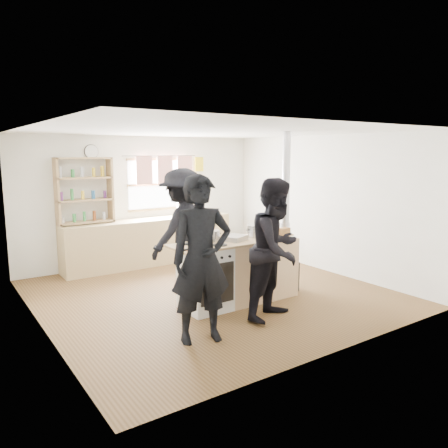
{
  "coord_description": "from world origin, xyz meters",
  "views": [
    {
      "loc": [
        -3.55,
        -5.55,
        2.18
      ],
      "look_at": [
        0.18,
        -0.1,
        1.1
      ],
      "focal_mm": 35.0,
      "sensor_mm": 36.0,
      "label": 1
    }
  ],
  "objects": [
    {
      "name": "cooking_island",
      "position": [
        0.14,
        -0.55,
        0.47
      ],
      "size": [
        1.97,
        0.64,
        0.93
      ],
      "color": "silver",
      "rests_on": "ground"
    },
    {
      "name": "skillet_greens",
      "position": [
        -0.63,
        -0.72,
        0.96
      ],
      "size": [
        0.33,
        0.33,
        0.05
      ],
      "color": "black",
      "rests_on": "cooking_island"
    },
    {
      "name": "person_far",
      "position": [
        -0.27,
        0.4,
        0.97
      ],
      "size": [
        1.43,
        1.12,
        1.94
      ],
      "primitive_type": "imported",
      "rotation": [
        0.0,
        0.0,
        3.51
      ],
      "color": "black",
      "rests_on": "ground"
    },
    {
      "name": "person_near_left",
      "position": [
        -1.02,
        -1.39,
        0.97
      ],
      "size": [
        0.8,
        0.62,
        1.95
      ],
      "primitive_type": "imported",
      "rotation": [
        0.0,
        0.0,
        -0.24
      ],
      "color": "black",
      "rests_on": "ground"
    },
    {
      "name": "ground",
      "position": [
        0.0,
        0.0,
        -0.01
      ],
      "size": [
        5.0,
        5.0,
        0.01
      ],
      "primitive_type": "cube",
      "color": "brown",
      "rests_on": "ground"
    },
    {
      "name": "stockpot_stove",
      "position": [
        -0.24,
        -0.42,
        1.01
      ],
      "size": [
        0.22,
        0.22,
        0.18
      ],
      "color": "#B8B8BB",
      "rests_on": "cooking_island"
    },
    {
      "name": "flue_heater",
      "position": [
        1.04,
        -0.53,
        0.66
      ],
      "size": [
        0.35,
        0.35,
        2.5
      ],
      "color": "black",
      "rests_on": "ground"
    },
    {
      "name": "bread_board",
      "position": [
        0.88,
        -0.68,
        0.98
      ],
      "size": [
        0.32,
        0.26,
        0.12
      ],
      "color": "tan",
      "rests_on": "cooking_island"
    },
    {
      "name": "back_counter",
      "position": [
        0.0,
        2.22,
        0.45
      ],
      "size": [
        3.4,
        0.55,
        0.9
      ],
      "primitive_type": "cube",
      "color": "tan",
      "rests_on": "ground"
    },
    {
      "name": "thermos",
      "position": [
        0.66,
        2.22,
        1.04
      ],
      "size": [
        0.1,
        0.1,
        0.29
      ],
      "primitive_type": "cylinder",
      "color": "silver",
      "rests_on": "back_counter"
    },
    {
      "name": "roast_tray",
      "position": [
        0.07,
        -0.54,
        0.97
      ],
      "size": [
        0.41,
        0.38,
        0.07
      ],
      "color": "silver",
      "rests_on": "cooking_island"
    },
    {
      "name": "shelving_unit",
      "position": [
        -1.2,
        2.34,
        1.51
      ],
      "size": [
        1.0,
        0.28,
        1.2
      ],
      "color": "tan",
      "rests_on": "back_counter"
    },
    {
      "name": "stockpot_counter",
      "position": [
        0.48,
        -0.5,
        1.02
      ],
      "size": [
        0.28,
        0.28,
        0.21
      ],
      "color": "#B8B8BA",
      "rests_on": "cooking_island"
    },
    {
      "name": "person_near_right",
      "position": [
        0.17,
        -1.32,
        0.93
      ],
      "size": [
        1.09,
        0.96,
        1.86
      ],
      "primitive_type": "imported",
      "rotation": [
        0.0,
        0.0,
        0.33
      ],
      "color": "black",
      "rests_on": "ground"
    }
  ]
}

